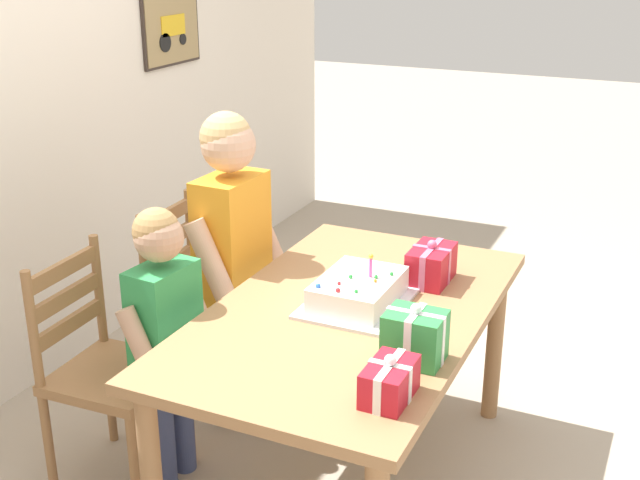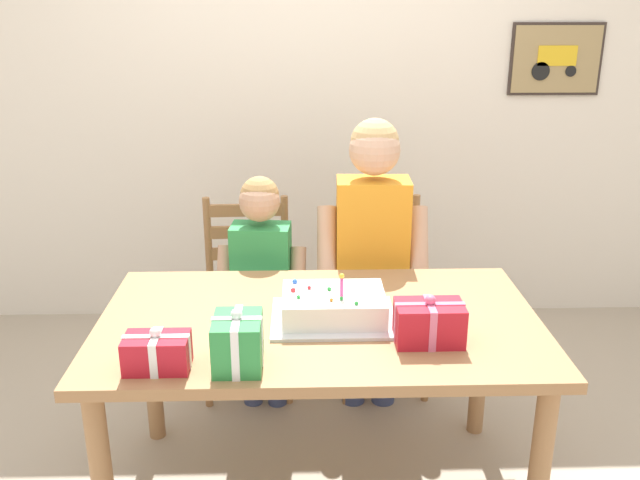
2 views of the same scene
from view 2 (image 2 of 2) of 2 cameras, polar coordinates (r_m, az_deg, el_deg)
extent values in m
cube|color=silver|center=(3.93, -0.74, 11.71)|extent=(6.40, 0.08, 2.60)
cube|color=#332823|center=(4.11, 19.07, 14.05)|extent=(0.51, 0.02, 0.39)
cube|color=#9E8456|center=(4.10, 19.12, 14.04)|extent=(0.48, 0.01, 0.36)
cube|color=gold|center=(4.09, 19.18, 14.31)|extent=(0.22, 0.01, 0.11)
cylinder|color=black|center=(4.07, 17.91, 13.24)|extent=(0.10, 0.01, 0.10)
cylinder|color=black|center=(4.13, 20.17, 13.07)|extent=(0.06, 0.01, 0.06)
cube|color=#9E7047|center=(2.47, -0.05, -6.95)|extent=(1.58, 0.92, 0.04)
cylinder|color=#9E7047|center=(2.47, 17.77, -18.23)|extent=(0.07, 0.07, 0.71)
cylinder|color=#9E7047|center=(3.05, -13.87, -10.05)|extent=(0.07, 0.07, 0.71)
cylinder|color=#9E7047|center=(3.08, 13.22, -9.70)|extent=(0.07, 0.07, 0.71)
cube|color=silver|center=(2.45, 1.13, -6.51)|extent=(0.44, 0.34, 0.01)
cube|color=white|center=(2.43, 1.14, -5.42)|extent=(0.36, 0.26, 0.09)
cylinder|color=#E04C9E|center=(2.36, 1.82, -4.02)|extent=(0.01, 0.01, 0.07)
sphere|color=yellow|center=(2.35, 1.83, -3.01)|extent=(0.02, 0.02, 0.02)
sphere|color=green|center=(2.35, 1.79, -4.89)|extent=(0.01, 0.01, 0.01)
sphere|color=green|center=(2.37, -1.80, -4.77)|extent=(0.01, 0.01, 0.01)
sphere|color=green|center=(2.43, 0.77, -4.10)|extent=(0.02, 0.02, 0.02)
sphere|color=red|center=(2.44, -0.91, -3.98)|extent=(0.01, 0.01, 0.01)
sphere|color=blue|center=(2.49, -2.12, -3.48)|extent=(0.02, 0.02, 0.02)
sphere|color=red|center=(2.42, -2.25, -4.19)|extent=(0.02, 0.02, 0.02)
sphere|color=orange|center=(2.34, 0.95, -5.01)|extent=(0.01, 0.01, 0.01)
sphere|color=green|center=(2.32, 3.04, -5.29)|extent=(0.01, 0.01, 0.01)
cube|color=red|center=(2.30, 9.07, -6.85)|extent=(0.22, 0.14, 0.14)
cube|color=#DB668E|center=(2.30, 9.07, -6.85)|extent=(0.23, 0.02, 0.14)
cube|color=#DB668E|center=(2.30, 9.07, -6.85)|extent=(0.02, 0.15, 0.14)
sphere|color=#DB668E|center=(2.27, 9.18, -4.96)|extent=(0.04, 0.04, 0.04)
cube|color=#2D8E42|center=(2.14, -6.87, -8.48)|extent=(0.15, 0.18, 0.16)
cube|color=white|center=(2.14, -6.87, -8.48)|extent=(0.15, 0.02, 0.17)
cube|color=white|center=(2.14, -6.87, -8.48)|extent=(0.02, 0.19, 0.17)
sphere|color=white|center=(2.10, -6.97, -6.16)|extent=(0.04, 0.04, 0.04)
cube|color=red|center=(2.18, -13.42, -9.12)|extent=(0.20, 0.12, 0.11)
cube|color=white|center=(2.18, -13.42, -9.12)|extent=(0.20, 0.02, 0.11)
cube|color=white|center=(2.18, -13.42, -9.12)|extent=(0.02, 0.13, 0.11)
sphere|color=white|center=(2.15, -13.56, -7.49)|extent=(0.04, 0.04, 0.04)
cube|color=#996B42|center=(3.33, -6.07, -5.10)|extent=(0.44, 0.44, 0.04)
cylinder|color=#996B42|center=(3.27, -2.64, -10.15)|extent=(0.04, 0.04, 0.43)
cylinder|color=#996B42|center=(3.28, -9.39, -10.27)|extent=(0.04, 0.04, 0.43)
cylinder|color=#996B42|center=(3.60, -2.81, -7.18)|extent=(0.04, 0.04, 0.43)
cylinder|color=#996B42|center=(3.62, -8.89, -7.30)|extent=(0.04, 0.04, 0.43)
cylinder|color=#996B42|center=(3.42, -2.95, 0.04)|extent=(0.04, 0.04, 0.45)
cylinder|color=#996B42|center=(3.43, -9.30, -0.11)|extent=(0.04, 0.04, 0.45)
cube|color=#996B42|center=(3.44, -6.09, -1.09)|extent=(0.36, 0.04, 0.06)
cube|color=#996B42|center=(3.40, -6.16, 0.68)|extent=(0.36, 0.04, 0.06)
cube|color=#996B42|center=(3.37, -6.22, 2.49)|extent=(0.36, 0.04, 0.06)
cube|color=#996B42|center=(3.34, 5.18, -4.97)|extent=(0.44, 0.44, 0.04)
cylinder|color=#996B42|center=(3.32, 8.87, -9.88)|extent=(0.04, 0.04, 0.43)
cylinder|color=#996B42|center=(3.26, 2.24, -10.23)|extent=(0.04, 0.04, 0.43)
cylinder|color=#996B42|center=(3.65, 7.56, -6.99)|extent=(0.04, 0.04, 0.43)
cylinder|color=#996B42|center=(3.59, 1.56, -7.25)|extent=(0.04, 0.04, 0.43)
cylinder|color=#996B42|center=(3.46, 7.91, 0.14)|extent=(0.04, 0.04, 0.45)
cylinder|color=#996B42|center=(3.40, 1.64, -0.01)|extent=(0.04, 0.04, 0.45)
cube|color=#996B42|center=(3.45, 4.77, -0.99)|extent=(0.36, 0.04, 0.06)
cube|color=#996B42|center=(3.41, 4.82, 0.78)|extent=(0.36, 0.04, 0.06)
cube|color=#996B42|center=(3.38, 4.87, 2.59)|extent=(0.36, 0.04, 0.06)
cylinder|color=#38426B|center=(3.27, 5.39, -9.40)|extent=(0.11, 0.11, 0.51)
cylinder|color=#38426B|center=(3.26, 2.85, -9.42)|extent=(0.11, 0.11, 0.51)
cube|color=orange|center=(3.04, 4.37, -0.30)|extent=(0.32, 0.21, 0.59)
cylinder|color=tan|center=(3.03, 8.21, -0.90)|extent=(0.09, 0.24, 0.39)
cylinder|color=tan|center=(3.00, 0.57, -0.90)|extent=(0.09, 0.24, 0.39)
sphere|color=tan|center=(2.92, 4.58, 7.52)|extent=(0.22, 0.22, 0.22)
sphere|color=tan|center=(2.93, 4.58, 8.08)|extent=(0.21, 0.21, 0.21)
cylinder|color=#38426B|center=(3.27, -3.63, -10.30)|extent=(0.09, 0.09, 0.42)
cylinder|color=#38426B|center=(3.28, -5.67, -10.21)|extent=(0.09, 0.09, 0.42)
cube|color=#2D934C|center=(3.08, -4.88, -3.00)|extent=(0.27, 0.18, 0.48)
cylinder|color=tan|center=(3.04, -1.89, -3.59)|extent=(0.09, 0.20, 0.32)
cylinder|color=tan|center=(3.08, -7.97, -3.41)|extent=(0.09, 0.20, 0.32)
sphere|color=tan|center=(2.97, -5.07, 3.23)|extent=(0.18, 0.18, 0.18)
sphere|color=#A87F4C|center=(2.97, -5.05, 3.70)|extent=(0.17, 0.17, 0.17)
camera|label=1|loc=(2.69, -67.83, 11.85)|focal=46.21mm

